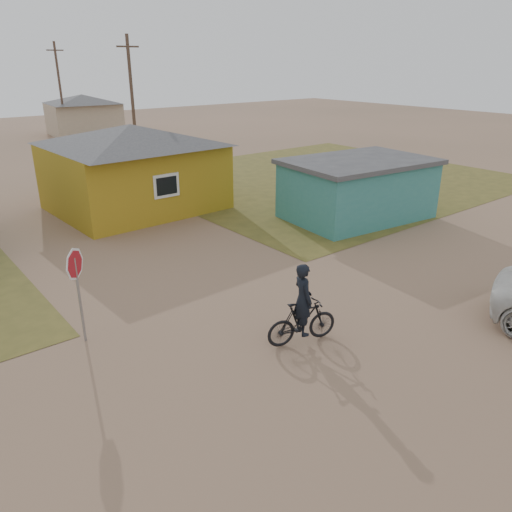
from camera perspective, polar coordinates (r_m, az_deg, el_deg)
The scene contains 9 objects.
ground at distance 12.46m, azimuth 5.20°, elevation -10.62°, with size 120.00×120.00×0.00m, color #8E6B52.
grass_ne at distance 30.38m, azimuth 7.53°, elevation 8.84°, with size 20.00×18.00×0.00m, color brown.
house_yellow at distance 24.13m, azimuth -13.81°, elevation 9.95°, with size 7.72×6.76×3.90m.
shed_turquoise at distance 22.60m, azimuth 11.52°, elevation 7.57°, with size 6.71×4.93×2.60m.
house_beige_east at distance 50.82m, azimuth -19.09°, elevation 15.10°, with size 6.95×6.05×3.60m.
utility_pole_near at distance 32.72m, azimuth -13.92°, elevation 16.65°, with size 1.40×0.20×8.00m.
utility_pole_far at distance 47.96m, azimuth -21.45°, elevation 17.23°, with size 1.40×0.20×8.00m.
stop_sign at distance 12.68m, azimuth -19.87°, elevation -1.94°, with size 0.78×0.33×2.50m.
cyclist at distance 12.40m, azimuth 5.32°, elevation -6.67°, with size 1.94×1.02×2.12m.
Camera 1 is at (-7.42, -7.51, 6.63)m, focal length 35.00 mm.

